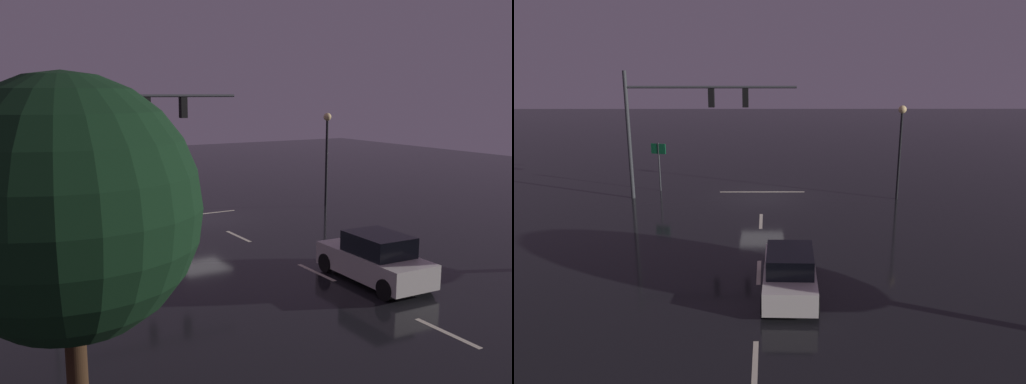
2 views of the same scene
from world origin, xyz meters
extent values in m
plane|color=black|center=(0.00, 0.00, 0.00)|extent=(80.00, 80.00, 0.00)
cylinder|color=#383A3D|center=(7.32, -0.04, 3.55)|extent=(0.22, 0.22, 7.09)
cylinder|color=#383A3D|center=(2.71, -0.04, 6.22)|extent=(9.22, 0.14, 0.14)
cube|color=black|center=(2.71, -0.04, 5.65)|extent=(0.32, 0.36, 1.00)
sphere|color=red|center=(2.71, -0.23, 5.97)|extent=(0.20, 0.20, 0.20)
sphere|color=black|center=(2.71, -0.23, 5.65)|extent=(0.20, 0.20, 0.20)
sphere|color=black|center=(2.71, -0.23, 5.33)|extent=(0.20, 0.20, 0.20)
cube|color=black|center=(0.87, -0.04, 5.65)|extent=(0.32, 0.36, 1.00)
sphere|color=red|center=(0.87, -0.23, 5.97)|extent=(0.20, 0.20, 0.20)
sphere|color=black|center=(0.87, -0.23, 5.65)|extent=(0.20, 0.20, 0.20)
sphere|color=black|center=(0.87, -0.23, 5.33)|extent=(0.20, 0.20, 0.20)
cube|color=beige|center=(0.00, 4.00, 0.00)|extent=(0.16, 2.20, 0.01)
cube|color=beige|center=(0.00, 10.00, 0.00)|extent=(0.16, 2.20, 0.01)
cube|color=beige|center=(0.00, 16.00, 0.00)|extent=(0.16, 2.20, 0.01)
cube|color=beige|center=(0.00, -1.24, 0.00)|extent=(5.00, 0.16, 0.01)
cube|color=silver|center=(-1.12, 11.76, 0.62)|extent=(1.93, 4.35, 0.80)
cube|color=black|center=(-1.12, 11.96, 1.36)|extent=(1.66, 2.15, 0.68)
cylinder|color=black|center=(-0.33, 10.14, 0.34)|extent=(0.24, 0.69, 0.68)
cylinder|color=black|center=(-2.01, 10.19, 0.34)|extent=(0.24, 0.69, 0.68)
cylinder|color=black|center=(-0.23, 13.33, 0.34)|extent=(0.24, 0.69, 0.68)
cylinder|color=black|center=(-1.91, 13.38, 0.34)|extent=(0.24, 0.69, 0.68)
sphere|color=#F9EFC6|center=(-0.54, 9.62, 0.67)|extent=(0.20, 0.20, 0.20)
sphere|color=#F9EFC6|center=(-1.83, 9.66, 0.67)|extent=(0.20, 0.20, 0.20)
cylinder|color=black|center=(-7.61, 0.21, 2.43)|extent=(0.14, 0.14, 4.87)
sphere|color=#F9D88C|center=(-7.61, 0.21, 5.05)|extent=(0.44, 0.44, 0.44)
cylinder|color=#383A3D|center=(6.06, -1.55, 1.45)|extent=(0.09, 0.09, 2.89)
cube|color=#0F6033|center=(6.06, -1.55, 2.54)|extent=(0.88, 0.29, 0.60)
cylinder|color=#382314|center=(9.70, 16.58, 1.40)|extent=(0.36, 0.36, 2.81)
sphere|color=black|center=(9.70, 16.58, 4.46)|extent=(4.41, 4.41, 4.41)
camera|label=1|loc=(11.47, 25.94, 6.29)|focal=39.88mm
camera|label=2|loc=(-0.38, 28.92, 8.71)|focal=37.29mm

